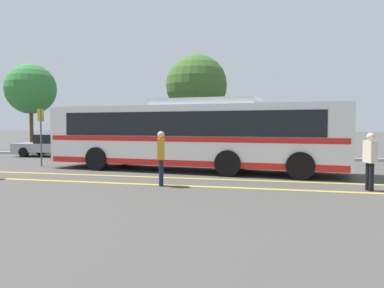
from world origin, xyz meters
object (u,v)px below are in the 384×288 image
object	(u,v)px
pedestrian_0	(370,158)
tree_0	(31,89)
transit_bus	(192,134)
pedestrian_2	(161,155)
bus_stop_sign	(41,130)
parked_car_1	(157,148)
parked_car_0	(54,145)
parked_car_2	(273,147)
tree_2	(196,85)

from	to	relation	value
pedestrian_0	tree_0	size ratio (longest dim) A/B	0.25
transit_bus	tree_0	world-z (taller)	tree_0
pedestrian_2	bus_stop_sign	xyz separation A→B (m)	(-7.25, 4.07, 0.72)
parked_car_1	pedestrian_0	distance (m)	12.62
parked_car_0	pedestrian_2	xyz separation A→B (m)	(9.97, -9.12, 0.30)
parked_car_2	bus_stop_sign	size ratio (longest dim) A/B	1.50
pedestrian_0	pedestrian_2	distance (m)	6.27
parked_car_0	tree_2	xyz separation A→B (m)	(7.77, 5.56, 4.07)
tree_0	parked_car_0	bearing A→B (deg)	-43.71
bus_stop_sign	tree_0	world-z (taller)	tree_0
parked_car_1	tree_0	distance (m)	14.00
transit_bus	tree_0	size ratio (longest dim) A/B	1.92
tree_0	tree_2	world-z (taller)	tree_2
pedestrian_0	pedestrian_2	world-z (taller)	pedestrian_2
parked_car_0	tree_2	distance (m)	10.38
pedestrian_0	bus_stop_sign	world-z (taller)	bus_stop_sign
parked_car_2	pedestrian_2	distance (m)	9.80
parked_car_2	transit_bus	bearing A→B (deg)	146.55
pedestrian_0	parked_car_0	bearing A→B (deg)	-139.37
transit_bus	bus_stop_sign	size ratio (longest dim) A/B	4.74
transit_bus	parked_car_0	world-z (taller)	transit_bus
parked_car_2	pedestrian_0	size ratio (longest dim) A/B	2.41
transit_bus	parked_car_1	xyz separation A→B (m)	(-3.25, 4.91, -0.93)
bus_stop_sign	tree_0	bearing A→B (deg)	44.58
pedestrian_2	tree_2	size ratio (longest dim) A/B	0.25
transit_bus	pedestrian_0	distance (m)	7.11
parked_car_2	bus_stop_sign	xyz separation A→B (m)	(-10.49, -5.18, 0.97)
parked_car_0	bus_stop_sign	size ratio (longest dim) A/B	1.75
parked_car_0	transit_bus	bearing A→B (deg)	-118.13
transit_bus	parked_car_1	size ratio (longest dim) A/B	2.97
transit_bus	bus_stop_sign	distance (m)	7.30
transit_bus	pedestrian_0	size ratio (longest dim) A/B	7.61
pedestrian_2	tree_2	bearing A→B (deg)	171.77
parked_car_1	parked_car_2	bearing A→B (deg)	-84.07
parked_car_2	pedestrian_2	world-z (taller)	pedestrian_2
transit_bus	tree_0	distance (m)	18.89
parked_car_0	parked_car_1	world-z (taller)	parked_car_0
bus_stop_sign	tree_0	xyz separation A→B (m)	(-8.19, 10.27, 3.06)
transit_bus	pedestrian_0	world-z (taller)	transit_bus
pedestrian_0	tree_0	world-z (taller)	tree_0
bus_stop_sign	tree_2	size ratio (longest dim) A/B	0.39
parked_car_1	parked_car_2	distance (m)	6.45
parked_car_0	tree_0	distance (m)	8.59
parked_car_0	tree_2	world-z (taller)	tree_2
transit_bus	bus_stop_sign	world-z (taller)	transit_bus
pedestrian_0	bus_stop_sign	distance (m)	13.96
bus_stop_sign	pedestrian_2	bearing A→B (deg)	-113.29
pedestrian_0	tree_0	distance (m)	25.97
parked_car_1	pedestrian_0	xyz separation A→B (m)	(9.44, -8.36, 0.33)
parked_car_0	pedestrian_0	world-z (taller)	pedestrian_0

